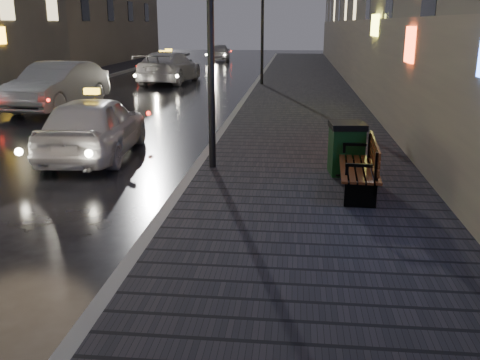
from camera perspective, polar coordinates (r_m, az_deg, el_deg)
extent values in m
cube|color=black|center=(25.97, 6.77, 9.67)|extent=(4.60, 58.00, 0.15)
cube|color=slate|center=(26.05, 1.41, 9.80)|extent=(0.20, 58.00, 0.15)
cube|color=black|center=(28.71, -19.63, 9.49)|extent=(2.40, 58.00, 0.15)
cube|color=slate|center=(28.18, -17.21, 9.59)|extent=(0.20, 58.00, 0.15)
cylinder|color=black|center=(10.93, -3.13, 14.18)|extent=(0.14, 0.14, 5.00)
cylinder|color=black|center=(26.85, 2.40, 15.50)|extent=(0.14, 0.14, 5.00)
cube|color=black|center=(8.99, 12.71, -1.56)|extent=(0.52, 0.09, 0.42)
cube|color=black|center=(8.91, 14.33, 0.61)|extent=(0.07, 0.07, 0.73)
cube|color=black|center=(8.85, 12.58, 1.54)|extent=(0.44, 0.08, 0.05)
cube|color=black|center=(10.49, 12.25, 1.04)|extent=(0.52, 0.09, 0.42)
cube|color=black|center=(10.42, 13.63, 2.92)|extent=(0.07, 0.07, 0.73)
cube|color=black|center=(10.37, 12.13, 3.73)|extent=(0.44, 0.08, 0.05)
cube|color=#4A250F|center=(9.67, 12.55, 1.20)|extent=(0.75, 1.91, 0.04)
cube|color=#4A250F|center=(9.62, 14.15, 2.87)|extent=(0.14, 1.88, 0.42)
cube|color=black|center=(10.89, 11.25, 3.03)|extent=(0.69, 0.69, 0.92)
cube|color=black|center=(10.78, 11.40, 5.72)|extent=(0.74, 0.74, 0.12)
imported|color=silver|center=(13.09, -15.26, 5.59)|extent=(2.06, 4.47, 1.48)
imported|color=#9E9FA6|center=(21.05, -18.89, 9.49)|extent=(2.23, 5.30, 1.70)
imported|color=silver|center=(29.28, -7.57, 11.85)|extent=(2.73, 5.78, 1.63)
imported|color=silver|center=(33.70, -8.26, 12.15)|extent=(2.32, 4.83, 1.33)
imported|color=#A2A1A9|center=(46.04, -2.22, 13.47)|extent=(2.15, 4.40, 1.44)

